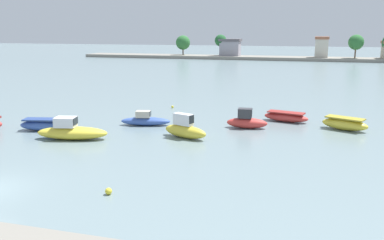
{
  "coord_description": "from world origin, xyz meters",
  "views": [
    {
      "loc": [
        16.3,
        -16.99,
        8.34
      ],
      "look_at": [
        6.52,
        17.35,
        0.59
      ],
      "focal_mm": 39.24,
      "sensor_mm": 36.0,
      "label": 1
    }
  ],
  "objects_px": {
    "mooring_buoy_0": "(109,191)",
    "moored_boat_5": "(247,121)",
    "mooring_buoy_1": "(172,107)",
    "moored_boat_7": "(345,124)",
    "moored_boat_4": "(185,129)",
    "moored_boat_3": "(145,120)",
    "moored_boat_1": "(43,125)",
    "moored_boat_6": "(286,117)",
    "moored_boat_2": "(72,132)"
  },
  "relations": [
    {
      "from": "mooring_buoy_1",
      "to": "moored_boat_4",
      "type": "bearing_deg",
      "value": -67.05
    },
    {
      "from": "moored_boat_3",
      "to": "mooring_buoy_0",
      "type": "height_order",
      "value": "moored_boat_3"
    },
    {
      "from": "moored_boat_2",
      "to": "moored_boat_5",
      "type": "distance_m",
      "value": 14.49
    },
    {
      "from": "moored_boat_1",
      "to": "mooring_buoy_1",
      "type": "relative_size",
      "value": 15.05
    },
    {
      "from": "moored_boat_5",
      "to": "mooring_buoy_1",
      "type": "distance_m",
      "value": 11.58
    },
    {
      "from": "moored_boat_1",
      "to": "moored_boat_7",
      "type": "bearing_deg",
      "value": 3.95
    },
    {
      "from": "moored_boat_7",
      "to": "moored_boat_1",
      "type": "bearing_deg",
      "value": -140.4
    },
    {
      "from": "moored_boat_1",
      "to": "moored_boat_6",
      "type": "bearing_deg",
      "value": 12.85
    },
    {
      "from": "moored_boat_1",
      "to": "moored_boat_5",
      "type": "height_order",
      "value": "moored_boat_5"
    },
    {
      "from": "moored_boat_6",
      "to": "moored_boat_1",
      "type": "bearing_deg",
      "value": -141.22
    },
    {
      "from": "moored_boat_1",
      "to": "moored_boat_3",
      "type": "relative_size",
      "value": 0.9
    },
    {
      "from": "moored_boat_4",
      "to": "moored_boat_6",
      "type": "height_order",
      "value": "moored_boat_4"
    },
    {
      "from": "moored_boat_1",
      "to": "moored_boat_4",
      "type": "relative_size",
      "value": 1.01
    },
    {
      "from": "moored_boat_1",
      "to": "moored_boat_5",
      "type": "relative_size",
      "value": 1.15
    },
    {
      "from": "moored_boat_4",
      "to": "mooring_buoy_0",
      "type": "distance_m",
      "value": 12.18
    },
    {
      "from": "moored_boat_1",
      "to": "moored_boat_7",
      "type": "relative_size",
      "value": 0.99
    },
    {
      "from": "moored_boat_2",
      "to": "moored_boat_7",
      "type": "distance_m",
      "value": 22.41
    },
    {
      "from": "moored_boat_2",
      "to": "moored_boat_3",
      "type": "relative_size",
      "value": 1.26
    },
    {
      "from": "moored_boat_4",
      "to": "mooring_buoy_1",
      "type": "distance_m",
      "value": 12.74
    },
    {
      "from": "moored_boat_7",
      "to": "mooring_buoy_0",
      "type": "relative_size",
      "value": 11.44
    },
    {
      "from": "mooring_buoy_0",
      "to": "moored_boat_5",
      "type": "bearing_deg",
      "value": 74.72
    },
    {
      "from": "moored_boat_5",
      "to": "mooring_buoy_0",
      "type": "relative_size",
      "value": 9.89
    },
    {
      "from": "moored_boat_6",
      "to": "mooring_buoy_1",
      "type": "bearing_deg",
      "value": 177.48
    },
    {
      "from": "moored_boat_1",
      "to": "moored_boat_6",
      "type": "xyz_separation_m",
      "value": [
        19.44,
        9.15,
        -0.05
      ]
    },
    {
      "from": "moored_boat_5",
      "to": "moored_boat_7",
      "type": "height_order",
      "value": "moored_boat_5"
    },
    {
      "from": "moored_boat_7",
      "to": "moored_boat_2",
      "type": "bearing_deg",
      "value": -132.98
    },
    {
      "from": "moored_boat_1",
      "to": "mooring_buoy_0",
      "type": "relative_size",
      "value": 11.34
    },
    {
      "from": "moored_boat_1",
      "to": "mooring_buoy_0",
      "type": "bearing_deg",
      "value": -55.97
    },
    {
      "from": "moored_boat_4",
      "to": "moored_boat_1",
      "type": "bearing_deg",
      "value": -154.94
    },
    {
      "from": "moored_boat_3",
      "to": "mooring_buoy_1",
      "type": "height_order",
      "value": "moored_boat_3"
    },
    {
      "from": "moored_boat_7",
      "to": "moored_boat_4",
      "type": "bearing_deg",
      "value": -129.8
    },
    {
      "from": "moored_boat_2",
      "to": "moored_boat_3",
      "type": "height_order",
      "value": "moored_boat_2"
    },
    {
      "from": "moored_boat_4",
      "to": "moored_boat_5",
      "type": "bearing_deg",
      "value": 68.54
    },
    {
      "from": "moored_boat_5",
      "to": "moored_boat_3",
      "type": "bearing_deg",
      "value": -174.43
    },
    {
      "from": "moored_boat_6",
      "to": "moored_boat_7",
      "type": "bearing_deg",
      "value": -8.39
    },
    {
      "from": "moored_boat_3",
      "to": "mooring_buoy_1",
      "type": "bearing_deg",
      "value": 79.55
    },
    {
      "from": "mooring_buoy_1",
      "to": "moored_boat_1",
      "type": "bearing_deg",
      "value": -119.74
    },
    {
      "from": "moored_boat_7",
      "to": "mooring_buoy_0",
      "type": "distance_m",
      "value": 22.29
    },
    {
      "from": "moored_boat_4",
      "to": "mooring_buoy_0",
      "type": "relative_size",
      "value": 11.26
    },
    {
      "from": "moored_boat_1",
      "to": "moored_boat_7",
      "type": "distance_m",
      "value": 25.43
    },
    {
      "from": "moored_boat_2",
      "to": "moored_boat_6",
      "type": "bearing_deg",
      "value": 23.25
    },
    {
      "from": "moored_boat_1",
      "to": "moored_boat_2",
      "type": "distance_m",
      "value": 4.32
    },
    {
      "from": "moored_boat_3",
      "to": "mooring_buoy_0",
      "type": "distance_m",
      "value": 15.91
    },
    {
      "from": "moored_boat_1",
      "to": "moored_boat_5",
      "type": "xyz_separation_m",
      "value": [
        16.35,
        5.53,
        0.12
      ]
    },
    {
      "from": "moored_boat_3",
      "to": "moored_boat_4",
      "type": "relative_size",
      "value": 1.13
    },
    {
      "from": "moored_boat_2",
      "to": "moored_boat_7",
      "type": "bearing_deg",
      "value": 11.63
    },
    {
      "from": "moored_boat_3",
      "to": "moored_boat_7",
      "type": "bearing_deg",
      "value": -2.56
    },
    {
      "from": "moored_boat_3",
      "to": "moored_boat_7",
      "type": "height_order",
      "value": "moored_boat_3"
    },
    {
      "from": "moored_boat_6",
      "to": "moored_boat_4",
      "type": "bearing_deg",
      "value": -117.84
    },
    {
      "from": "moored_boat_1",
      "to": "moored_boat_2",
      "type": "bearing_deg",
      "value": -38.03
    }
  ]
}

